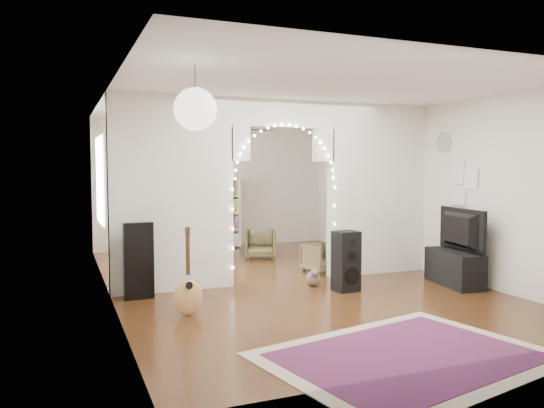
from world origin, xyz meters
name	(u,v)px	position (x,y,z in m)	size (l,w,h in m)	color
floor	(282,281)	(0.00, 0.00, 0.00)	(7.50, 7.50, 0.00)	black
ceiling	(282,100)	(0.00, 0.00, 2.70)	(5.00, 7.50, 0.02)	white
wall_back	(214,184)	(0.00, 3.75, 1.35)	(5.00, 0.02, 2.70)	silver
wall_front	(457,210)	(0.00, -3.75, 1.35)	(5.00, 0.02, 2.70)	silver
wall_left	(108,195)	(-2.50, 0.00, 1.35)	(0.02, 7.50, 2.70)	silver
wall_right	(420,189)	(2.50, 0.00, 1.35)	(0.02, 7.50, 2.70)	silver
divider_wall	(282,186)	(0.00, 0.00, 1.42)	(5.00, 0.20, 2.70)	silver
fairy_lights	(286,178)	(0.00, -0.13, 1.55)	(1.64, 0.04, 1.60)	#FFEABF
window	(100,180)	(-2.47, 1.80, 1.50)	(0.04, 1.20, 1.40)	white
wall_clock	(444,142)	(2.48, -0.60, 2.10)	(0.31, 0.31, 0.03)	white
picture_frames	(461,181)	(2.48, -1.00, 1.50)	(0.02, 0.50, 0.70)	white
paper_lantern	(195,109)	(-1.90, -2.40, 2.25)	(0.40, 0.40, 0.40)	white
ceiling_fan	(240,129)	(0.00, 2.00, 2.40)	(1.10, 1.10, 0.30)	gold
area_rug	(408,356)	(-0.21, -3.40, 0.01)	(2.50, 1.87, 0.02)	maroon
guitar_case	(138,261)	(-2.16, -0.32, 0.50)	(0.38, 0.13, 1.00)	black
acoustic_guitar	(188,283)	(-1.74, -1.33, 0.38)	(0.37, 0.24, 0.87)	tan
tabby_cat	(314,278)	(0.29, -0.49, 0.12)	(0.27, 0.44, 0.29)	brown
floor_speaker	(346,261)	(0.56, -0.94, 0.41)	(0.35, 0.32, 0.83)	black
media_console	(454,268)	(2.20, -1.21, 0.25)	(0.40, 1.00, 0.50)	black
tv	(455,230)	(2.20, -1.21, 0.81)	(1.07, 0.14, 0.62)	black
bookcase	(206,214)	(-0.26, 3.50, 0.74)	(1.44, 0.36, 1.48)	tan
dining_table	(197,223)	(-0.74, 2.29, 0.68)	(1.23, 0.84, 0.76)	brown
flower_vase	(197,214)	(-0.74, 2.29, 0.85)	(0.18, 0.18, 0.19)	white
dining_chair_left	(261,244)	(0.41, 2.00, 0.26)	(0.56, 0.58, 0.52)	#4B4525
dining_chair_right	(320,257)	(0.86, 0.42, 0.23)	(0.49, 0.51, 0.46)	#4B4525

